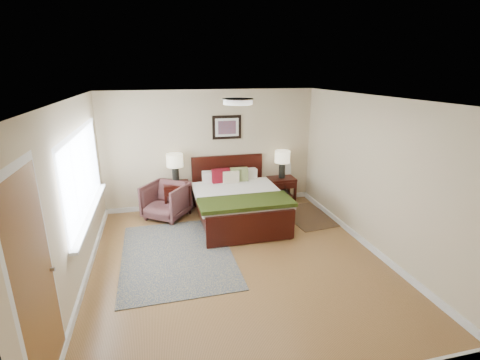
{
  "coord_description": "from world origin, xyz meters",
  "views": [
    {
      "loc": [
        -1.12,
        -4.71,
        2.87
      ],
      "look_at": [
        0.25,
        0.87,
        1.05
      ],
      "focal_mm": 26.0,
      "sensor_mm": 36.0,
      "label": 1
    }
  ],
  "objects_px": {
    "lamp_left": "(175,163)",
    "lamp_right": "(282,159)",
    "bed": "(238,197)",
    "nightstand_left": "(176,189)",
    "nightstand_right": "(281,187)",
    "rug_persian": "(177,254)",
    "armchair": "(166,201)"
  },
  "relations": [
    {
      "from": "lamp_left",
      "to": "lamp_right",
      "type": "relative_size",
      "value": 1.0
    },
    {
      "from": "bed",
      "to": "nightstand_left",
      "type": "relative_size",
      "value": 3.2
    },
    {
      "from": "bed",
      "to": "nightstand_right",
      "type": "distance_m",
      "value": 1.42
    },
    {
      "from": "nightstand_right",
      "to": "rug_persian",
      "type": "xyz_separation_m",
      "value": [
        -2.47,
        -1.83,
        -0.35
      ]
    },
    {
      "from": "armchair",
      "to": "lamp_left",
      "type": "bearing_deg",
      "value": 85.18
    },
    {
      "from": "lamp_left",
      "to": "armchair",
      "type": "distance_m",
      "value": 0.79
    },
    {
      "from": "nightstand_left",
      "to": "nightstand_right",
      "type": "xyz_separation_m",
      "value": [
        2.33,
        0.01,
        -0.15
      ]
    },
    {
      "from": "bed",
      "to": "nightstand_left",
      "type": "xyz_separation_m",
      "value": [
        -1.13,
        0.75,
        0.0
      ]
    },
    {
      "from": "lamp_left",
      "to": "armchair",
      "type": "relative_size",
      "value": 0.77
    },
    {
      "from": "lamp_right",
      "to": "lamp_left",
      "type": "bearing_deg",
      "value": 180.0
    },
    {
      "from": "armchair",
      "to": "nightstand_right",
      "type": "bearing_deg",
      "value": 41.78
    },
    {
      "from": "bed",
      "to": "rug_persian",
      "type": "bearing_deg",
      "value": -139.74
    },
    {
      "from": "bed",
      "to": "nightstand_left",
      "type": "bearing_deg",
      "value": 146.55
    },
    {
      "from": "rug_persian",
      "to": "lamp_right",
      "type": "bearing_deg",
      "value": 36.13
    },
    {
      "from": "lamp_right",
      "to": "rug_persian",
      "type": "xyz_separation_m",
      "value": [
        -2.47,
        -1.84,
        -1.0
      ]
    },
    {
      "from": "bed",
      "to": "lamp_left",
      "type": "height_order",
      "value": "lamp_left"
    },
    {
      "from": "bed",
      "to": "lamp_right",
      "type": "bearing_deg",
      "value": 32.72
    },
    {
      "from": "lamp_right",
      "to": "armchair",
      "type": "height_order",
      "value": "lamp_right"
    },
    {
      "from": "lamp_right",
      "to": "armchair",
      "type": "bearing_deg",
      "value": -173.98
    },
    {
      "from": "nightstand_left",
      "to": "lamp_right",
      "type": "distance_m",
      "value": 2.38
    },
    {
      "from": "armchair",
      "to": "rug_persian",
      "type": "relative_size",
      "value": 0.32
    },
    {
      "from": "nightstand_left",
      "to": "lamp_left",
      "type": "height_order",
      "value": "lamp_left"
    },
    {
      "from": "lamp_left",
      "to": "rug_persian",
      "type": "bearing_deg",
      "value": -94.28
    },
    {
      "from": "lamp_right",
      "to": "bed",
      "type": "bearing_deg",
      "value": -147.28
    },
    {
      "from": "lamp_right",
      "to": "armchair",
      "type": "relative_size",
      "value": 0.77
    },
    {
      "from": "bed",
      "to": "lamp_right",
      "type": "xyz_separation_m",
      "value": [
        1.2,
        0.77,
        0.5
      ]
    },
    {
      "from": "nightstand_left",
      "to": "nightstand_right",
      "type": "relative_size",
      "value": 1.09
    },
    {
      "from": "rug_persian",
      "to": "nightstand_right",
      "type": "bearing_deg",
      "value": 35.93
    },
    {
      "from": "armchair",
      "to": "rug_persian",
      "type": "bearing_deg",
      "value": -50.47
    },
    {
      "from": "lamp_right",
      "to": "nightstand_right",
      "type": "bearing_deg",
      "value": -90.0
    },
    {
      "from": "bed",
      "to": "rug_persian",
      "type": "xyz_separation_m",
      "value": [
        -1.27,
        -1.07,
        -0.5
      ]
    },
    {
      "from": "nightstand_right",
      "to": "nightstand_left",
      "type": "bearing_deg",
      "value": -179.8
    }
  ]
}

